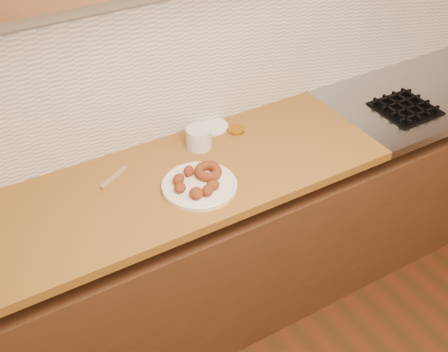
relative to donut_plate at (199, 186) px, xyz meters
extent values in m
cube|color=tan|center=(0.32, 0.41, 0.44)|extent=(4.00, 0.02, 2.70)
cube|color=#532B18|center=(0.32, 0.10, -0.52)|extent=(3.60, 0.60, 0.77)
cube|color=olive|center=(-0.33, 0.10, -0.03)|extent=(2.30, 0.62, 0.04)
cube|color=#9EA0A5|center=(1.47, 0.10, -0.03)|extent=(1.30, 0.62, 0.04)
cube|color=silver|center=(0.32, 0.40, 0.29)|extent=(3.60, 0.02, 0.60)
cube|color=black|center=(1.12, 0.02, -0.01)|extent=(0.26, 0.26, 0.01)
cube|color=black|center=(1.03, 0.02, 0.01)|extent=(0.01, 0.24, 0.02)
cube|color=black|center=(1.12, -0.07, 0.01)|extent=(0.24, 0.01, 0.02)
cube|color=black|center=(1.09, 0.02, 0.01)|extent=(0.01, 0.24, 0.02)
cube|color=black|center=(1.12, -0.01, 0.01)|extent=(0.24, 0.01, 0.02)
cube|color=black|center=(1.15, 0.02, 0.01)|extent=(0.01, 0.24, 0.02)
cube|color=black|center=(1.12, 0.05, 0.01)|extent=(0.24, 0.01, 0.02)
cube|color=black|center=(1.21, 0.02, 0.01)|extent=(0.01, 0.24, 0.02)
cube|color=black|center=(1.12, 0.11, 0.01)|extent=(0.24, 0.01, 0.02)
cylinder|color=white|center=(0.00, 0.00, 0.00)|extent=(0.30, 0.30, 0.02)
torus|color=brown|center=(0.06, 0.03, 0.03)|extent=(0.13, 0.13, 0.05)
ellipsoid|color=brown|center=(-0.07, 0.04, 0.03)|extent=(0.07, 0.07, 0.04)
ellipsoid|color=brown|center=(-0.08, 0.00, 0.03)|extent=(0.07, 0.07, 0.03)
ellipsoid|color=brown|center=(-0.05, -0.06, 0.03)|extent=(0.07, 0.08, 0.04)
ellipsoid|color=brown|center=(0.00, -0.07, 0.03)|extent=(0.06, 0.07, 0.04)
ellipsoid|color=brown|center=(-0.01, 0.07, 0.03)|extent=(0.06, 0.07, 0.04)
ellipsoid|color=brown|center=(0.03, -0.05, 0.03)|extent=(0.06, 0.05, 0.04)
cylinder|color=silver|center=(0.13, 0.24, 0.04)|extent=(0.14, 0.14, 0.09)
cylinder|color=white|center=(0.25, 0.35, 0.00)|extent=(0.15, 0.15, 0.01)
cylinder|color=#B67818|center=(0.33, 0.27, 0.00)|extent=(0.09, 0.09, 0.01)
cube|color=#9E7653|center=(-0.27, 0.22, 0.00)|extent=(0.14, 0.09, 0.01)
camera|label=1|loc=(-0.78, -1.51, 1.39)|focal=45.00mm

